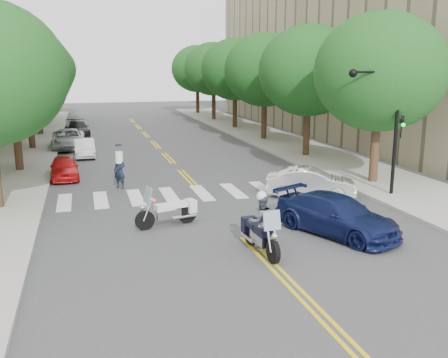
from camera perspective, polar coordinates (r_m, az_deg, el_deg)
name	(u,v)px	position (r m, az deg, el deg)	size (l,w,h in m)	color
ground	(245,237)	(17.54, 2.39, -6.67)	(140.00, 140.00, 0.00)	#38383A
sidewalk_left	(22,149)	(38.39, -22.06, 3.18)	(5.00, 60.00, 0.15)	#9E9991
sidewalk_right	(272,139)	(40.88, 5.47, 4.59)	(5.00, 60.00, 0.15)	#9E9991
building_right	(425,9)	(52.34, 21.98, 17.53)	(26.00, 44.00, 22.00)	tan
tree_l_1	(11,72)	(29.93, -23.17, 11.22)	(6.40, 6.40, 8.45)	#382316
tree_l_2	(26,71)	(37.88, -21.69, 11.45)	(6.40, 6.40, 8.45)	#382316
tree_l_3	(36,70)	(45.85, -20.73, 11.59)	(6.40, 6.40, 8.45)	#382316
tree_l_4	(42,69)	(53.83, -20.05, 11.69)	(6.40, 6.40, 8.45)	#382316
tree_l_5	(47,69)	(61.82, -19.55, 11.77)	(6.40, 6.40, 8.45)	#382316
tree_r_0	(380,72)	(25.83, 17.39, 11.57)	(6.40, 6.40, 8.45)	#382316
tree_r_1	(309,71)	(32.84, 9.66, 12.08)	(6.40, 6.40, 8.45)	#382316
tree_r_2	(265,70)	(40.22, 4.69, 12.30)	(6.40, 6.40, 8.45)	#382316
tree_r_3	(235,70)	(47.80, 1.27, 12.40)	(6.40, 6.40, 8.45)	#382316
tree_r_4	(214,69)	(55.50, -1.20, 12.45)	(6.40, 6.40, 8.45)	#382316
tree_r_5	(197,69)	(63.28, -3.07, 12.47)	(6.40, 6.40, 8.45)	#382316
traffic_signal_pole	(388,115)	(23.24, 18.19, 6.91)	(2.82, 0.42, 6.00)	black
motorcycle_police	(260,225)	(15.94, 4.17, -5.28)	(0.88, 2.50, 2.03)	black
motorcycle_parked	(172,211)	(18.76, -6.00, -3.67)	(2.40, 1.00, 1.58)	black
officer_standing	(120,171)	(24.76, -11.83, 0.93)	(0.64, 0.42, 1.75)	black
convertible	(311,183)	(23.05, 9.86, -0.40)	(1.40, 4.03, 1.33)	silver
sedan_blue	(336,215)	(18.14, 12.73, -4.03)	(1.94, 4.76, 1.38)	#101845
parked_car_a	(64,167)	(27.73, -17.78, 1.26)	(1.42, 3.54, 1.21)	red
parked_car_b	(85,148)	(34.11, -15.63, 3.43)	(1.25, 3.57, 1.18)	silver
parked_car_c	(68,139)	(37.96, -17.35, 4.39)	(2.32, 5.02, 1.40)	#B9BBC1
parked_car_d	(77,129)	(44.51, -16.42, 5.55)	(1.84, 4.53, 1.32)	black
parked_car_e	(77,128)	(45.52, -16.50, 5.62)	(1.42, 3.52, 1.20)	gray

